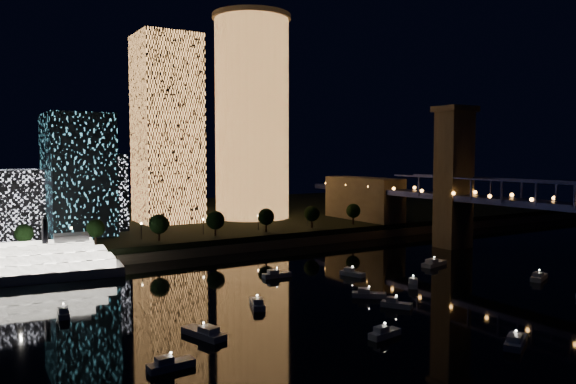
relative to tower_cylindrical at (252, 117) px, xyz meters
The scene contains 10 objects.
ground 141.51m from the tower_cylindrical, 101.56° to the right, with size 520.00×520.00×0.00m, color black.
far_bank 61.53m from the tower_cylindrical, 131.56° to the left, with size 420.00×160.00×5.00m, color black.
seawall 72.69m from the tower_cylindrical, 119.00° to the right, with size 420.00×6.00×3.00m, color #6B5E4C.
tower_cylindrical is the anchor object (origin of this frame).
tower_rectangular 37.38m from the tower_cylindrical, behind, with size 24.10×24.10×76.68m, color #FFA351.
midrise_blocks 97.11m from the tower_cylindrical, behind, with size 83.68×32.92×42.25m.
riverboat 125.59m from the tower_cylindrical, 150.73° to the right, with size 57.20×18.44×16.94m.
motorboats 134.53m from the tower_cylindrical, 105.96° to the right, with size 119.80×73.06×2.78m.
esplanade_trees 78.52m from the tower_cylindrical, 142.07° to the right, with size 165.84×6.45×8.72m.
street_lamps 81.12m from the tower_cylindrical, 149.29° to the right, with size 132.70×0.70×5.65m.
Camera 1 is at (-88.91, -88.57, 33.68)m, focal length 35.00 mm.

